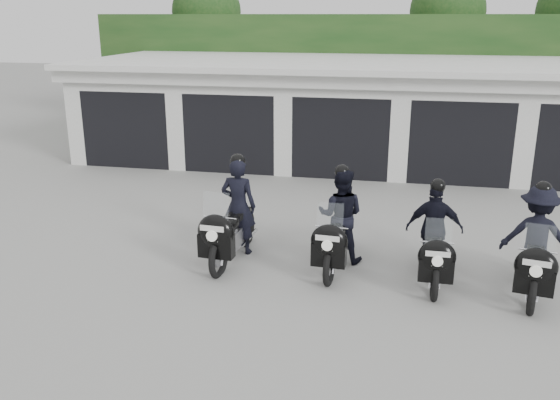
% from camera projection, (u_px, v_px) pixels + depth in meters
% --- Properties ---
extents(ground, '(80.00, 80.00, 0.00)m').
position_uv_depth(ground, '(306.00, 255.00, 11.05)').
color(ground, gray).
rests_on(ground, ground).
extents(garage_block, '(16.40, 6.80, 2.96)m').
position_uv_depth(garage_block, '(350.00, 112.00, 18.15)').
color(garage_block, silver).
rests_on(garage_block, ground).
extents(background_vegetation, '(20.00, 3.90, 5.80)m').
position_uv_depth(background_vegetation, '(373.00, 57.00, 22.21)').
color(background_vegetation, '#173914').
rests_on(background_vegetation, ground).
extents(police_bike_a, '(0.75, 2.25, 1.96)m').
position_uv_depth(police_bike_a, '(233.00, 218.00, 10.67)').
color(police_bike_a, black).
rests_on(police_bike_a, ground).
extents(police_bike_b, '(0.87, 2.12, 1.85)m').
position_uv_depth(police_bike_b, '(339.00, 223.00, 10.42)').
color(police_bike_b, black).
rests_on(police_bike_b, ground).
extents(police_bike_c, '(0.96, 2.01, 1.75)m').
position_uv_depth(police_bike_c, '(434.00, 236.00, 9.89)').
color(police_bike_c, black).
rests_on(police_bike_c, ground).
extents(police_bike_d, '(1.19, 2.09, 1.84)m').
position_uv_depth(police_bike_d, '(536.00, 244.00, 9.45)').
color(police_bike_d, black).
rests_on(police_bike_d, ground).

